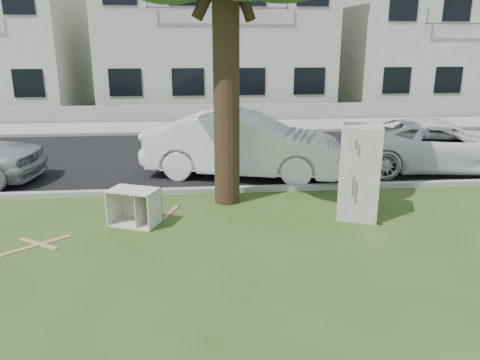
{
  "coord_description": "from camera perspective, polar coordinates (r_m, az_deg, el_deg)",
  "views": [
    {
      "loc": [
        -1.01,
        -7.83,
        3.37
      ],
      "look_at": [
        -0.23,
        0.6,
        0.84
      ],
      "focal_mm": 35.0,
      "sensor_mm": 36.0,
      "label": 1
    }
  ],
  "objects": [
    {
      "name": "ground",
      "position": [
        8.59,
        1.92,
        -6.48
      ],
      "size": [
        120.0,
        120.0,
        0.0
      ],
      "primitive_type": "plane",
      "color": "#2C481A"
    },
    {
      "name": "low_wall",
      "position": [
        20.68,
        -2.43,
        8.23
      ],
      "size": [
        120.0,
        0.15,
        0.7
      ],
      "primitive_type": "cube",
      "color": "gray",
      "rests_on": "ground"
    },
    {
      "name": "kerb_far",
      "position": [
        17.74,
        -1.91,
        5.68
      ],
      "size": [
        120.0,
        0.18,
        0.12
      ],
      "primitive_type": "cube",
      "color": "gray",
      "rests_on": "ground"
    },
    {
      "name": "plank_b",
      "position": [
        8.85,
        -23.4,
        -7.13
      ],
      "size": [
        0.79,
        0.56,
        0.02
      ],
      "primitive_type": "cube",
      "rotation": [
        0.0,
        0.0,
        -0.58
      ],
      "color": "tan",
      "rests_on": "ground"
    },
    {
      "name": "fridge",
      "position": [
        9.36,
        14.41,
        0.9
      ],
      "size": [
        0.95,
        0.92,
        1.83
      ],
      "primitive_type": "cube",
      "rotation": [
        0.0,
        0.0,
        -0.36
      ],
      "color": "silver",
      "rests_on": "ground"
    },
    {
      "name": "road",
      "position": [
        14.27,
        -1.06,
        3.0
      ],
      "size": [
        120.0,
        7.0,
        0.01
      ],
      "primitive_type": "cube",
      "color": "black",
      "rests_on": "ground"
    },
    {
      "name": "townhouse_right",
      "position": [
        28.48,
        22.81,
        15.52
      ],
      "size": [
        10.2,
        8.16,
        6.84
      ],
      "color": "silver",
      "rests_on": "ground"
    },
    {
      "name": "kerb_near",
      "position": [
        10.87,
        0.32,
        -1.42
      ],
      "size": [
        120.0,
        0.18,
        0.12
      ],
      "primitive_type": "cube",
      "color": "gray",
      "rests_on": "ground"
    },
    {
      "name": "plank_c",
      "position": [
        9.65,
        -8.46,
        -3.91
      ],
      "size": [
        0.33,
        0.8,
        0.02
      ],
      "primitive_type": "cube",
      "rotation": [
        0.0,
        0.0,
        1.26
      ],
      "color": "#9D7257",
      "rests_on": "ground"
    },
    {
      "name": "car_right",
      "position": [
        13.65,
        23.2,
        3.93
      ],
      "size": [
        5.13,
        2.81,
        1.36
      ],
      "primitive_type": "imported",
      "rotation": [
        0.0,
        0.0,
        1.46
      ],
      "color": "white",
      "rests_on": "ground"
    },
    {
      "name": "car_center",
      "position": [
        11.97,
        0.38,
        4.36
      ],
      "size": [
        5.28,
        3.03,
        1.65
      ],
      "primitive_type": "imported",
      "rotation": [
        0.0,
        0.0,
        1.3
      ],
      "color": "white",
      "rests_on": "ground"
    },
    {
      "name": "sidewalk",
      "position": [
        19.16,
        -2.17,
        6.52
      ],
      "size": [
        120.0,
        2.8,
        0.01
      ],
      "primitive_type": "cube",
      "color": "gray",
      "rests_on": "ground"
    },
    {
      "name": "plank_a",
      "position": [
        8.79,
        -23.53,
        -7.31
      ],
      "size": [
        0.99,
        0.8,
        0.02
      ],
      "primitive_type": "cube",
      "rotation": [
        0.0,
        0.0,
        0.66
      ],
      "color": "tan",
      "rests_on": "ground"
    },
    {
      "name": "cabinet",
      "position": [
        9.08,
        -12.76,
        -3.22
      ],
      "size": [
        1.04,
        0.85,
        0.7
      ],
      "primitive_type": "cube",
      "rotation": [
        0.0,
        0.0,
        -0.39
      ],
      "color": "white",
      "rests_on": "ground"
    },
    {
      "name": "townhouse_center",
      "position": [
        25.36,
        -3.11,
        17.42
      ],
      "size": [
        11.22,
        8.16,
        7.44
      ],
      "color": "#B5B5A5",
      "rests_on": "ground"
    }
  ]
}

